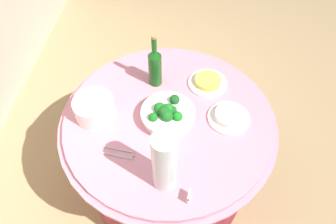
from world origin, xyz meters
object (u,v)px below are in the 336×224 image
at_px(wine_bottle, 155,66).
at_px(decorative_fruit_vase, 165,165).
at_px(plate_stack, 94,108).
at_px(food_plate_fried_egg, 208,82).
at_px(serving_tongs, 119,153).
at_px(food_plate_rice, 229,117).
at_px(label_placard_front, 189,196).
at_px(broccoli_bowl, 168,114).

relative_size(wine_bottle, decorative_fruit_vase, 0.99).
relative_size(plate_stack, wine_bottle, 0.62).
bearing_deg(food_plate_fried_egg, serving_tongs, 141.14).
distance_m(food_plate_rice, label_placard_front, 0.50).
relative_size(plate_stack, food_plate_rice, 0.95).
bearing_deg(label_placard_front, plate_stack, 51.39).
xyz_separation_m(decorative_fruit_vase, serving_tongs, (0.12, 0.24, -0.14)).
relative_size(serving_tongs, food_plate_rice, 0.76).
height_order(food_plate_fried_egg, food_plate_rice, food_plate_rice).
height_order(plate_stack, food_plate_fried_egg, plate_stack).
distance_m(serving_tongs, food_plate_rice, 0.59).
relative_size(wine_bottle, food_plate_fried_egg, 1.53).
bearing_deg(food_plate_rice, broccoli_bowl, 96.93).
height_order(serving_tongs, label_placard_front, label_placard_front).
bearing_deg(broccoli_bowl, label_placard_front, -161.97).
bearing_deg(decorative_fruit_vase, food_plate_fried_egg, -15.30).
height_order(wine_bottle, serving_tongs, wine_bottle).
distance_m(plate_stack, serving_tongs, 0.28).
xyz_separation_m(broccoli_bowl, plate_stack, (-0.01, 0.38, 0.01)).
xyz_separation_m(plate_stack, label_placard_front, (-0.42, -0.52, -0.02)).
xyz_separation_m(broccoli_bowl, food_plate_fried_egg, (0.28, -0.20, -0.03)).
distance_m(serving_tongs, label_placard_front, 0.40).
bearing_deg(serving_tongs, food_plate_rice, -62.88).
bearing_deg(wine_bottle, plate_stack, 133.56).
bearing_deg(label_placard_front, serving_tongs, 60.91).
bearing_deg(food_plate_rice, serving_tongs, 117.12).
height_order(food_plate_fried_egg, label_placard_front, label_placard_front).
relative_size(food_plate_fried_egg, label_placard_front, 4.00).
bearing_deg(decorative_fruit_vase, serving_tongs, 63.35).
xyz_separation_m(serving_tongs, food_plate_fried_egg, (0.51, -0.41, 0.01)).
height_order(plate_stack, decorative_fruit_vase, decorative_fruit_vase).
relative_size(broccoli_bowl, plate_stack, 1.33).
xyz_separation_m(wine_bottle, food_plate_rice, (-0.22, -0.41, -0.11)).
relative_size(broccoli_bowl, food_plate_rice, 1.27).
xyz_separation_m(broccoli_bowl, wine_bottle, (0.26, 0.10, 0.08)).
xyz_separation_m(broccoli_bowl, serving_tongs, (-0.23, 0.21, -0.04)).
distance_m(wine_bottle, serving_tongs, 0.52).
bearing_deg(serving_tongs, food_plate_fried_egg, -38.86).
bearing_deg(wine_bottle, label_placard_front, -160.73).
bearing_deg(wine_bottle, broccoli_bowl, -158.70).
distance_m(wine_bottle, decorative_fruit_vase, 0.62).
distance_m(serving_tongs, food_plate_fried_egg, 0.65).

